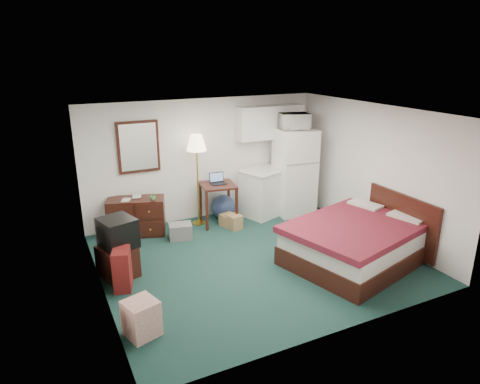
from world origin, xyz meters
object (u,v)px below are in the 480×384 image
floor_lamp (198,180)px  kitchen_counter (264,193)px  desk (218,204)px  dresser (137,216)px  tv_stand (118,261)px  fridge (294,172)px  bed (355,243)px  suitcase (122,269)px

floor_lamp → kitchen_counter: (1.46, -0.12, -0.44)m
desk → kitchen_counter: kitchen_counter is taller
dresser → kitchen_counter: kitchen_counter is taller
tv_stand → fridge: bearing=-1.2°
floor_lamp → desk: 0.65m
desk → fridge: 1.81m
desk → fridge: bearing=4.8°
tv_stand → desk: bearing=12.4°
fridge → bed: fridge is taller
bed → tv_stand: size_ratio=3.93×
floor_lamp → desk: floor_lamp is taller
kitchen_counter → bed: 2.64m
desk → suitcase: desk is taller
desk → suitcase: size_ratio=1.34×
floor_lamp → desk: (0.37, -0.17, -0.50)m
floor_lamp → suitcase: size_ratio=2.93×
kitchen_counter → tv_stand: 3.64m
kitchen_counter → bed: (0.28, -2.62, -0.14)m
suitcase → desk: bearing=54.1°
floor_lamp → desk: bearing=-25.3°
kitchen_counter → fridge: (0.64, -0.19, 0.44)m
bed → tv_stand: bearing=145.9°
desk → bed: desk is taller
floor_lamp → bed: 3.31m
suitcase → tv_stand: bearing=106.1°
floor_lamp → suitcase: 2.77m
tv_stand → bed: bearing=-36.5°
desk → floor_lamp: bearing=164.2°
floor_lamp → bed: floor_lamp is taller
kitchen_counter → fridge: size_ratio=0.53×
desk → suitcase: 2.86m
tv_stand → suitcase: bearing=-108.5°
dresser → floor_lamp: bearing=17.7°
tv_stand → suitcase: 0.42m
suitcase → bed: bearing=4.1°
floor_lamp → kitchen_counter: 1.53m
desk → tv_stand: desk is taller
kitchen_counter → bed: bearing=-103.6°
kitchen_counter → suitcase: (-3.38, -1.77, -0.17)m
tv_stand → kitchen_counter: bearing=4.5°
desk → suitcase: bearing=-133.7°
floor_lamp → suitcase: bearing=-135.6°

